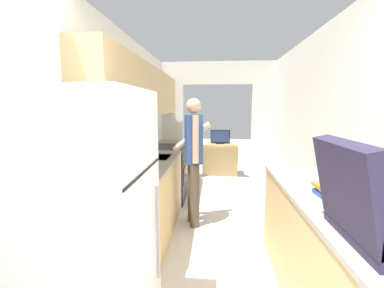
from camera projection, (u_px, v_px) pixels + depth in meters
The scene contains 12 objects.
wall_left at pixel (120, 119), 2.91m from camera, with size 0.38×6.99×2.50m.
wall_right at pixel (350, 146), 2.33m from camera, with size 0.06×6.99×2.50m.
wall_far_with_doorway at pixel (217, 116), 5.30m from camera, with size 2.71×0.06×2.50m.
counter_left at pixel (153, 192), 3.46m from camera, with size 0.62×3.33×0.93m.
counter_right at pixel (329, 254), 1.99m from camera, with size 0.62×2.04×0.93m.
refrigerator at pixel (90, 229), 1.59m from camera, with size 0.74×0.75×1.70m.
range_oven at pixel (167, 173), 4.41m from camera, with size 0.66×0.72×1.07m.
person at pixel (194, 158), 3.41m from camera, with size 0.55×0.44×1.71m.
suitcase at pixel (379, 213), 1.26m from camera, with size 0.55×0.56×0.51m.
book_stack at pixel (334, 193), 1.88m from camera, with size 0.23×0.32×0.08m.
tv_cabinet at pixel (220, 159), 6.09m from camera, with size 0.82×0.42×0.74m.
television at pixel (220, 137), 5.97m from camera, with size 0.45×0.16×0.33m.
Camera 1 is at (-0.04, -0.73, 1.60)m, focal length 24.00 mm.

